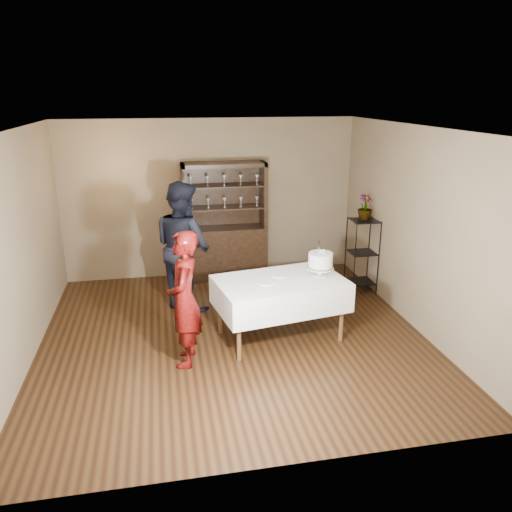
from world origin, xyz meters
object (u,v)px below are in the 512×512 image
(cake_table, at_px, (280,294))
(man, at_px, (183,246))
(china_hutch, at_px, (225,240))
(cake, at_px, (320,261))
(woman, at_px, (184,299))
(plant_etagere, at_px, (362,252))
(potted_plant, at_px, (365,207))

(cake_table, relative_size, man, 0.93)
(china_hutch, bearing_deg, man, -124.11)
(china_hutch, xyz_separation_m, cake, (0.94, -2.34, 0.34))
(man, bearing_deg, woman, 142.92)
(man, bearing_deg, china_hutch, -68.34)
(cake_table, distance_m, woman, 1.33)
(plant_etagere, xyz_separation_m, man, (-2.85, -0.08, 0.30))
(china_hutch, bearing_deg, cake_table, -80.63)
(man, relative_size, cake, 3.92)
(plant_etagere, bearing_deg, cake_table, -141.39)
(woman, relative_size, man, 0.86)
(china_hutch, distance_m, plant_etagere, 2.33)
(cake, bearing_deg, china_hutch, 111.91)
(china_hutch, xyz_separation_m, potted_plant, (2.09, -1.02, 0.72))
(cake_table, height_order, cake, cake)
(plant_etagere, height_order, woman, woman)
(man, height_order, cake, man)
(plant_etagere, height_order, cake, cake)
(cake_table, relative_size, potted_plant, 4.44)
(china_hutch, height_order, woman, china_hutch)
(plant_etagere, distance_m, woman, 3.42)
(plant_etagere, relative_size, woman, 0.73)
(woman, bearing_deg, man, -174.98)
(cake_table, xyz_separation_m, potted_plant, (1.70, 1.38, 0.76))
(cake, bearing_deg, potted_plant, 49.14)
(china_hutch, distance_m, man, 1.40)
(china_hutch, xyz_separation_m, plant_etagere, (2.08, -1.05, -0.01))
(plant_etagere, bearing_deg, china_hutch, 153.17)
(plant_etagere, bearing_deg, cake, -131.33)
(potted_plant, bearing_deg, cake_table, -140.85)
(plant_etagere, height_order, potted_plant, potted_plant)
(china_hutch, height_order, man, china_hutch)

